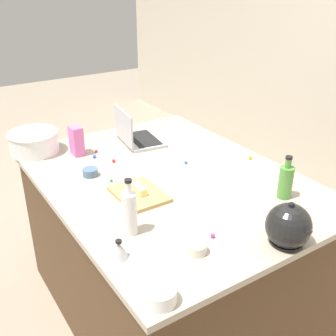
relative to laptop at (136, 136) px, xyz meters
name	(u,v)px	position (x,y,z in m)	size (l,w,h in m)	color
ground_plane	(168,306)	(0.50, -0.09, -0.95)	(12.00, 12.00, 0.00)	gray
island_counter	(168,247)	(0.50, -0.09, -0.50)	(1.61, 1.20, 0.90)	#4C331E
laptop	(136,136)	(0.00, 0.00, 0.00)	(0.34, 0.27, 0.22)	#B7B7BC
mixing_bowl_large	(34,142)	(-0.20, -0.57, 0.02)	(0.29, 0.29, 0.13)	white
bottle_vinegar	(130,212)	(0.84, -0.49, 0.05)	(0.06, 0.06, 0.25)	white
bottle_olive	(286,181)	(0.97, 0.26, 0.04)	(0.07, 0.07, 0.21)	#4C8C38
kettle	(289,226)	(1.23, -0.01, 0.03)	(0.21, 0.18, 0.20)	black
cutting_board	(139,194)	(0.59, -0.31, -0.04)	(0.27, 0.21, 0.02)	tan
butter_stick_left	(139,189)	(0.59, -0.31, -0.01)	(0.11, 0.04, 0.04)	#F4E58C
ramekin_small	(197,248)	(1.09, -0.34, -0.03)	(0.08, 0.08, 0.04)	beige
ramekin_medium	(90,172)	(0.27, -0.42, -0.03)	(0.08, 0.08, 0.04)	slate
ramekin_wide	(160,295)	(1.23, -0.60, -0.02)	(0.11, 0.11, 0.05)	white
kitchen_timer	(119,249)	(0.95, -0.60, -0.01)	(0.07, 0.07, 0.08)	#B2B2B7
candy_bag	(77,141)	(-0.03, -0.37, 0.04)	(0.09, 0.06, 0.17)	pink
candy_0	(111,180)	(0.39, -0.36, -0.04)	(0.02, 0.02, 0.02)	green
candy_1	(94,156)	(0.07, -0.31, -0.04)	(0.02, 0.02, 0.02)	blue
candy_2	(125,128)	(-0.24, 0.05, -0.04)	(0.02, 0.02, 0.02)	yellow
candy_3	(96,151)	(0.00, -0.27, -0.04)	(0.02, 0.02, 0.02)	red
candy_4	(114,161)	(0.18, -0.25, -0.04)	(0.02, 0.02, 0.02)	red
candy_5	(213,236)	(1.05, -0.23, -0.04)	(0.02, 0.02, 0.02)	#CC3399
candy_6	(186,162)	(0.42, 0.08, -0.04)	(0.02, 0.02, 0.02)	blue
candy_7	(250,157)	(0.57, 0.42, -0.04)	(0.02, 0.02, 0.02)	yellow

